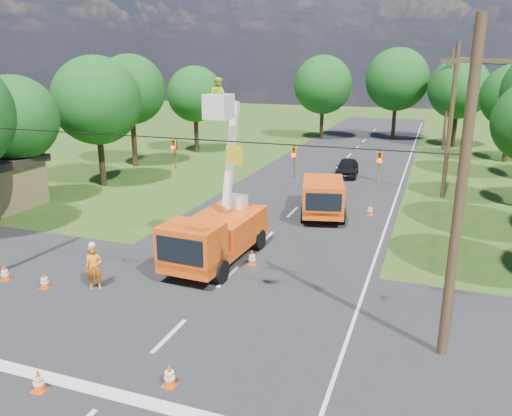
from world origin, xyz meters
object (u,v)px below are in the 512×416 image
at_px(traffic_cone_3, 44,281).
at_px(pole_right_near, 460,196).
at_px(tree_left_e, 131,90).
at_px(traffic_cone_1, 169,375).
at_px(tree_left_f, 195,94).
at_px(second_truck, 323,196).
at_px(ground_worker, 94,268).
at_px(traffic_cone_0, 39,380).
at_px(tree_left_c, 15,119).
at_px(bucket_truck, 216,227).
at_px(distant_car, 347,168).
at_px(tree_far_a, 323,85).
at_px(pole_right_far, 448,99).
at_px(traffic_cone_6, 370,209).
at_px(tree_left_d, 97,101).
at_px(tree_far_b, 397,79).
at_px(tree_far_c, 459,89).
at_px(traffic_cone_4, 5,273).
at_px(pole_right_mid, 451,121).
at_px(traffic_cone_2, 252,258).

bearing_deg(traffic_cone_3, pole_right_near, 1.78).
bearing_deg(tree_left_e, traffic_cone_1, -55.45).
bearing_deg(tree_left_e, tree_left_f, 75.96).
relative_size(second_truck, ground_worker, 3.47).
height_order(traffic_cone_1, tree_left_e, tree_left_e).
xyz_separation_m(traffic_cone_0, tree_left_c, (-14.55, 14.74, 5.08)).
height_order(second_truck, tree_left_c, tree_left_c).
distance_m(bucket_truck, traffic_cone_0, 10.22).
bearing_deg(distant_car, tree_left_e, -178.46).
bearing_deg(ground_worker, tree_far_a, 62.07).
relative_size(pole_right_far, tree_left_f, 1.19).
bearing_deg(pole_right_near, tree_left_e, 138.99).
distance_m(traffic_cone_0, traffic_cone_6, 20.82).
height_order(tree_left_c, tree_left_d, tree_left_d).
bearing_deg(traffic_cone_6, ground_worker, -123.11).
bearing_deg(tree_left_d, tree_far_b, 59.04).
bearing_deg(tree_left_e, tree_far_a, 60.67).
height_order(bucket_truck, tree_left_c, bucket_truck).
xyz_separation_m(distant_car, pole_right_far, (7.16, 15.91, 4.41)).
relative_size(traffic_cone_6, tree_left_c, 0.09).
xyz_separation_m(tree_far_b, tree_far_c, (6.50, -3.00, -0.75)).
distance_m(distant_car, tree_left_c, 23.84).
bearing_deg(traffic_cone_0, second_truck, 78.86).
bearing_deg(traffic_cone_4, pole_right_near, 1.44).
height_order(pole_right_mid, tree_left_c, pole_right_mid).
distance_m(traffic_cone_6, tree_left_d, 20.32).
relative_size(traffic_cone_3, traffic_cone_6, 1.00).
distance_m(distant_car, tree_left_e, 19.15).
xyz_separation_m(traffic_cone_6, tree_left_e, (-21.26, 7.93, 6.13)).
bearing_deg(second_truck, traffic_cone_3, -134.12).
height_order(pole_right_near, pole_right_mid, same).
relative_size(pole_right_near, tree_far_b, 0.97).
height_order(second_truck, tree_left_d, tree_left_d).
xyz_separation_m(traffic_cone_4, tree_far_c, (18.09, 42.43, 5.70)).
relative_size(second_truck, traffic_cone_6, 9.05).
height_order(pole_right_near, tree_left_f, pole_right_near).
bearing_deg(traffic_cone_4, traffic_cone_6, 48.01).
height_order(traffic_cone_3, pole_right_mid, pole_right_mid).
bearing_deg(ground_worker, tree_far_b, 51.90).
bearing_deg(bucket_truck, traffic_cone_1, -71.46).
xyz_separation_m(pole_right_far, tree_left_c, (-25.00, -31.00, 0.33)).
bearing_deg(tree_far_b, tree_far_c, -24.78).
relative_size(ground_worker, pole_right_far, 0.19).
distance_m(traffic_cone_2, traffic_cone_6, 10.25).
relative_size(tree_left_c, tree_far_a, 0.85).
xyz_separation_m(tree_left_f, tree_far_c, (24.30, 12.00, 0.38)).
xyz_separation_m(traffic_cone_2, tree_left_d, (-15.49, 10.38, 5.77)).
bearing_deg(distant_car, tree_left_c, -144.81).
relative_size(traffic_cone_4, tree_far_a, 0.07).
height_order(distant_car, traffic_cone_4, distant_car).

